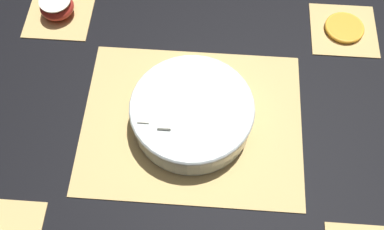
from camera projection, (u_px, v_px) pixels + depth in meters
ground_plane at (192, 122)px, 0.98m from camera, size 6.00×6.00×0.00m
bamboo_mat_center at (192, 122)px, 0.98m from camera, size 0.48×0.37×0.01m
coaster_mat_far_left at (60, 14)px, 1.12m from camera, size 0.16×0.16×0.01m
coaster_mat_far_right at (344, 30)px, 1.10m from camera, size 0.16×0.16×0.01m
fruit_salad_bowl at (192, 113)px, 0.94m from camera, size 0.26×0.26×0.08m
apple_half at (57, 6)px, 1.10m from camera, size 0.08×0.08×0.05m
orange_slice_whole at (345, 28)px, 1.09m from camera, size 0.10×0.10×0.01m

